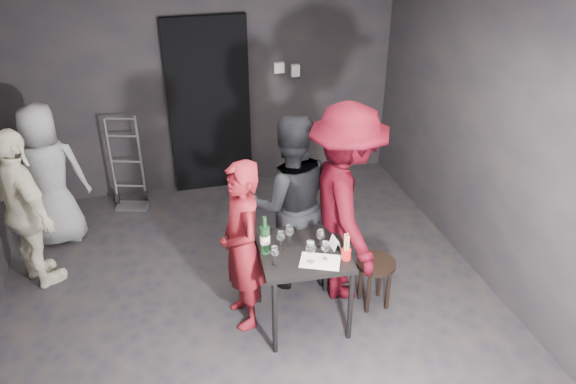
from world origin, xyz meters
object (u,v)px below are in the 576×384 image
object	(u,v)px
tasting_table	(303,259)
server_red	(242,245)
wine_bottle	(265,239)
hand_truck	(130,189)
woman_black	(290,192)
breadstick_cup	(347,247)
bystander_cream	(25,207)
stool	(376,270)
bystander_grey	(48,174)
man_maroon	(347,183)

from	to	relation	value
tasting_table	server_red	bearing A→B (deg)	163.13
server_red	wine_bottle	distance (m)	0.23
server_red	hand_truck	bearing A→B (deg)	-165.09
woman_black	breadstick_cup	size ratio (longest dim) A/B	7.70
hand_truck	woman_black	bearing A→B (deg)	-34.47
bystander_cream	wine_bottle	size ratio (longest dim) A/B	4.87
hand_truck	breadstick_cup	world-z (taller)	hand_truck
stool	wine_bottle	size ratio (longest dim) A/B	1.38
woman_black	bystander_cream	distance (m)	2.39
stool	bystander_grey	xyz separation A→B (m)	(-2.84, 1.84, 0.40)
tasting_table	bystander_grey	world-z (taller)	bystander_grey
woman_black	wine_bottle	xyz separation A→B (m)	(-0.36, -0.57, -0.07)
hand_truck	man_maroon	xyz separation A→B (m)	(1.89, -2.11, 0.93)
tasting_table	wine_bottle	world-z (taller)	wine_bottle
bystander_cream	bystander_grey	size ratio (longest dim) A/B	1.06
bystander_grey	breadstick_cup	distance (m)	3.22
hand_truck	tasting_table	size ratio (longest dim) A/B	1.46
tasting_table	breadstick_cup	world-z (taller)	breadstick_cup
server_red	breadstick_cup	world-z (taller)	server_red
hand_truck	breadstick_cup	bearing A→B (deg)	-40.21
server_red	stool	bearing A→B (deg)	77.00
server_red	tasting_table	bearing A→B (deg)	65.81
hand_truck	tasting_table	distance (m)	2.85
hand_truck	stool	distance (m)	3.19
stool	bystander_cream	distance (m)	3.20
tasting_table	server_red	xyz separation A→B (m)	(-0.48, 0.15, 0.13)
tasting_table	breadstick_cup	size ratio (longest dim) A/B	3.03
stool	breadstick_cup	distance (m)	0.67
server_red	bystander_cream	size ratio (longest dim) A/B	0.94
stool	hand_truck	bearing A→B (deg)	131.20
tasting_table	woman_black	world-z (taller)	woman_black
man_maroon	stool	bearing A→B (deg)	-140.94
hand_truck	breadstick_cup	distance (m)	3.21
bystander_cream	wine_bottle	bearing A→B (deg)	-153.80
wine_bottle	stool	bearing A→B (deg)	-0.43
woman_black	bystander_grey	bearing A→B (deg)	-25.74
woman_black	bystander_grey	size ratio (longest dim) A/B	1.22
man_maroon	breadstick_cup	distance (m)	0.62
hand_truck	bystander_cream	xyz separation A→B (m)	(-0.86, -1.27, 0.62)
hand_truck	breadstick_cup	xyz separation A→B (m)	(1.71, -2.64, 0.66)
bystander_cream	man_maroon	bearing A→B (deg)	-141.12
server_red	man_maroon	world-z (taller)	man_maroon
woman_black	wine_bottle	world-z (taller)	woman_black
woman_black	man_maroon	bearing A→B (deg)	150.22
woman_black	bystander_grey	xyz separation A→B (m)	(-2.21, 1.27, -0.17)
tasting_table	woman_black	bearing A→B (deg)	85.59
hand_truck	wine_bottle	bearing A→B (deg)	-48.37
stool	man_maroon	distance (m)	0.84
bystander_cream	bystander_grey	bearing A→B (deg)	-43.10
server_red	wine_bottle	size ratio (longest dim) A/B	4.59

